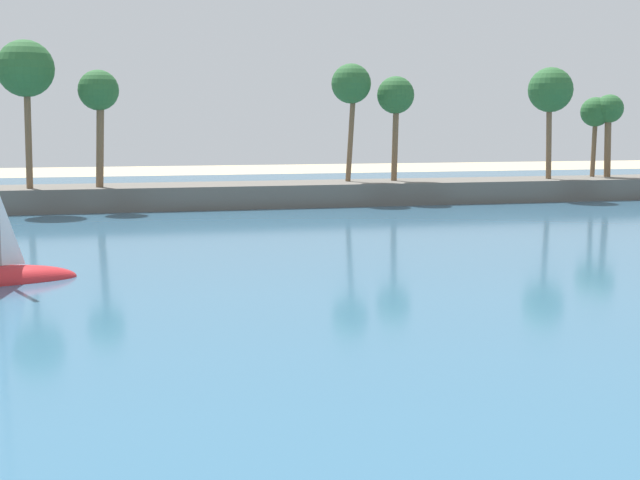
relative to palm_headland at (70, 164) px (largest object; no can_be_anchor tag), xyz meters
The scene contains 2 objects.
sea 10.90m from the palm_headland, 65.14° to the right, with size 220.00×98.97×0.06m, color #33607F.
palm_headland is the anchor object (origin of this frame).
Camera 1 is at (-1.74, -0.29, 6.57)m, focal length 48.47 mm.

